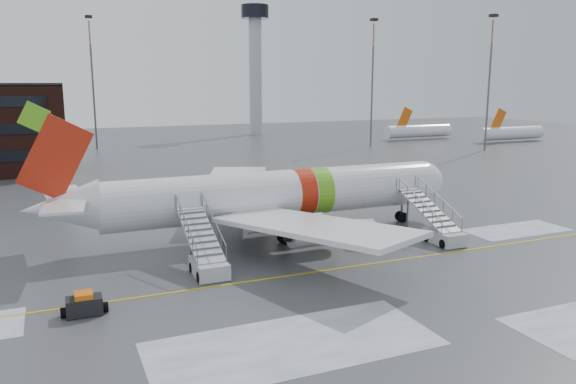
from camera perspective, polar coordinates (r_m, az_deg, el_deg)
name	(u,v)px	position (r m, az deg, el deg)	size (l,w,h in m)	color
ground	(315,267)	(38.69, 2.79, -7.59)	(260.00, 260.00, 0.00)	#494C4F
airliner	(267,196)	(45.15, -2.10, -0.37)	(35.03, 32.97, 11.18)	white
airstair_fwd	(439,228)	(45.92, 15.05, -3.56)	(2.05, 7.70, 3.48)	#B1B3B9
airstair_aft	(206,257)	(37.67, -8.35, -6.51)	(2.05, 7.70, 3.48)	#B7BABF
pushback_tug	(369,233)	(44.39, 8.26, -4.18)	(3.43, 2.98, 1.76)	black
baggage_tractor	(84,305)	(32.80, -19.99, -10.77)	(2.45, 1.16, 1.27)	black
control_tower	(255,55)	(136.14, -3.34, 13.75)	(6.40, 6.40, 30.00)	#B2B5BA
light_mast_far_ne	(372,75)	(111.30, 8.58, 11.71)	(1.20, 1.20, 24.25)	#595B60
light_mast_far_n	(92,74)	(111.26, -19.27, 11.23)	(1.20, 1.20, 24.25)	#595B60
light_mast_far_e	(490,74)	(109.72, 19.80, 11.20)	(1.20, 1.20, 24.25)	#595B60
distant_aircraft	(448,141)	(125.39, 15.96, 4.99)	(35.00, 18.00, 8.00)	#D8590C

